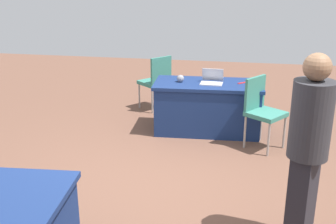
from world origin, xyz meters
The scene contains 8 objects.
ground_plane centered at (0.00, 0.00, 0.00)m, with size 14.40×14.40×0.00m, color brown.
table_foreground centered at (-0.45, -2.05, 0.38)m, with size 1.63×0.85×0.76m.
chair_near_front centered at (-1.22, -1.58, 0.57)m, with size 0.61×0.61×0.97m.
chair_tucked_right centered at (0.52, -2.92, 0.55)m, with size 0.62×0.62×0.95m.
person_attendee_browsing centered at (-1.51, 0.52, 0.96)m, with size 0.46×0.46×1.72m.
laptop_silver centered at (-0.50, -2.03, 0.79)m, with size 0.33×0.30×0.21m.
yarn_ball centered at (-0.03, -2.03, 0.81)m, with size 0.11×0.11×0.11m, color gray.
scissors_red centered at (-0.95, -2.13, 0.76)m, with size 0.18×0.04×0.01m, color red.
Camera 1 is at (-0.93, 3.87, 2.33)m, focal length 44.15 mm.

